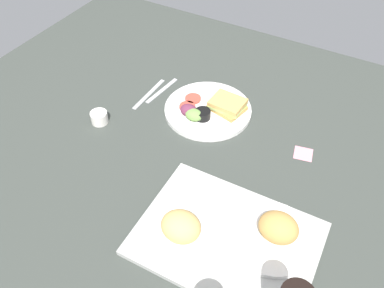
# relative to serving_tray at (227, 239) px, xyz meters

# --- Properties ---
(ground_plane) EXTENTS (1.90, 1.50, 0.03)m
(ground_plane) POSITION_rel_serving_tray_xyz_m (0.21, -0.25, -0.02)
(ground_plane) COLOR #383D38
(serving_tray) EXTENTS (0.46, 0.34, 0.02)m
(serving_tray) POSITION_rel_serving_tray_xyz_m (0.00, 0.00, 0.00)
(serving_tray) COLOR #B2B2AD
(serving_tray) RESTS_ON ground_plane
(bread_plate_near) EXTENTS (0.22, 0.22, 0.08)m
(bread_plate_near) POSITION_rel_serving_tray_xyz_m (-0.10, -0.05, 0.03)
(bread_plate_near) COLOR white
(bread_plate_near) RESTS_ON serving_tray
(bread_plate_far) EXTENTS (0.21, 0.21, 0.08)m
(bread_plate_far) POSITION_rel_serving_tray_xyz_m (0.10, 0.05, 0.04)
(bread_plate_far) COLOR white
(bread_plate_far) RESTS_ON serving_tray
(plate_with_salad) EXTENTS (0.30, 0.30, 0.05)m
(plate_with_salad) POSITION_rel_serving_tray_xyz_m (0.27, -0.42, 0.01)
(plate_with_salad) COLOR white
(plate_with_salad) RESTS_ON ground_plane
(espresso_cup) EXTENTS (0.06, 0.06, 0.04)m
(espresso_cup) POSITION_rel_serving_tray_xyz_m (0.57, -0.20, 0.01)
(espresso_cup) COLOR silver
(espresso_cup) RESTS_ON ground_plane
(fork) EXTENTS (0.03, 0.17, 0.01)m
(fork) POSITION_rel_serving_tray_xyz_m (0.48, -0.44, -0.01)
(fork) COLOR #B7B7BC
(fork) RESTS_ON ground_plane
(knife) EXTENTS (0.01, 0.19, 0.01)m
(knife) POSITION_rel_serving_tray_xyz_m (0.51, -0.40, -0.01)
(knife) COLOR #B7B7BC
(knife) RESTS_ON ground_plane
(sticky_note) EXTENTS (0.07, 0.07, 0.00)m
(sticky_note) POSITION_rel_serving_tray_xyz_m (-0.07, -0.39, -0.01)
(sticky_note) COLOR pink
(sticky_note) RESTS_ON ground_plane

